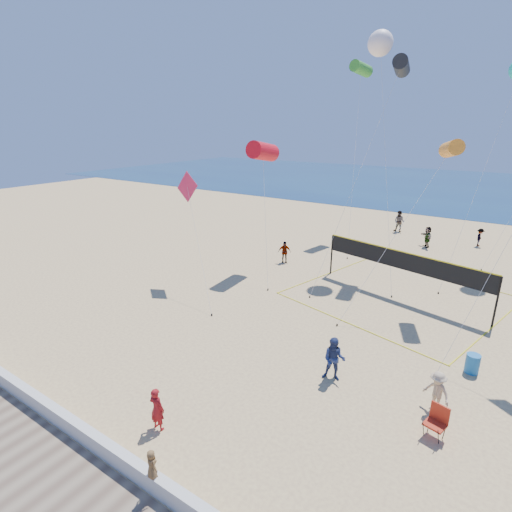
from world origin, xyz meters
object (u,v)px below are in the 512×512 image
Objects in this scene: woman at (157,409)px; trash_barrel at (472,364)px; camp_chair at (437,419)px; volleyball_net at (403,266)px.

woman reaches higher than trash_barrel.
camp_chair is at bearing -151.33° from woman.
trash_barrel is at bearing 97.93° from camp_chair.
woman is 8.86m from camp_chair.
woman is at bearing -133.82° from camp_chair.
woman is 1.91× the size of trash_barrel.
volleyball_net reaches higher than woman.
volleyball_net is at bearing -106.55° from woman.
trash_barrel is at bearing -134.48° from woman.
woman reaches higher than camp_chair.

